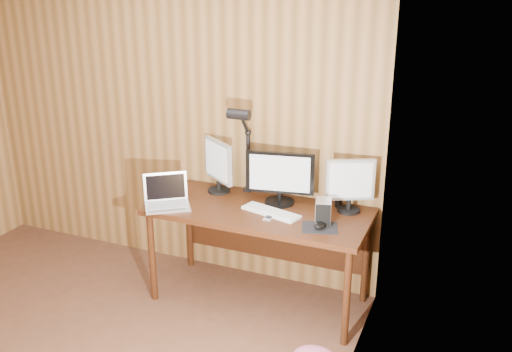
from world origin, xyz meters
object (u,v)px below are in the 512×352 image
Objects in this scene: desk_lamp at (243,138)px; laptop at (167,198)px; phone at (269,217)px; mouse at (320,225)px; monitor_right at (350,184)px; keyboard at (271,212)px; monitor_left at (218,165)px; hard_drive at (323,212)px; monitor_center at (280,177)px; desk at (262,221)px; speaker at (339,198)px.

laptop is at bearing -154.73° from desk_lamp.
phone is at bearing -30.66° from laptop.
laptop reaches higher than mouse.
phone is at bearing -170.70° from monitor_right.
mouse is at bearing -33.07° from laptop.
laptop reaches higher than keyboard.
monitor_right is at bearing 51.37° from mouse.
monitor_left reaches higher than hard_drive.
monitor_right is (1.02, 0.00, -0.01)m from monitor_left.
monitor_center is at bearing 96.23° from phone.
hard_drive is (0.39, -0.22, -0.12)m from monitor_center.
keyboard reaches higher than desk.
hard_drive is at bearing 72.08° from mouse.
desk is 3.50× the size of keyboard.
keyboard is 4.27× the size of phone.
phone is (-0.37, 0.02, -0.02)m from mouse.
desk_lamp is at bearing 143.97° from hard_drive.
monitor_center is at bearing 30.40° from monitor_left.
monitor_center is 0.46m from hard_drive.
desk is 14.96× the size of phone.
monitor_left is at bearing 164.88° from monitor_center.
monitor_center is at bearing -10.54° from laptop.
speaker is at bearing 121.45° from monitor_right.
desk is at bearing -51.82° from desk_lamp.
desk is 4.01× the size of laptop.
monitor_right is at bearing -33.55° from speaker.
hard_drive is (1.14, 0.13, 0.03)m from laptop.
monitor_right is 0.53× the size of desk_lamp.
desk is 0.58m from speaker.
desk is at bearing 124.05° from phone.
desk is 2.19× the size of desk_lamp.
speaker is at bearing 45.46° from phone.
monitor_right is (0.61, 0.13, 0.33)m from desk.
monitor_center reaches higher than desk.
monitor_right is at bearing 41.03° from keyboard.
monitor_right is 0.59m from keyboard.
monitor_right is (0.51, 0.04, 0.01)m from monitor_center.
monitor_right is at bearing -5.65° from monitor_center.
hard_drive reaches higher than keyboard.
phone is (0.78, 0.06, -0.05)m from laptop.
speaker is at bearing 66.15° from mouse.
hard_drive reaches higher than desk.
monitor_center is 0.53m from mouse.
hard_drive reaches higher than mouse.
keyboard is (-0.50, -0.24, -0.20)m from monitor_right.
keyboard is at bearing -98.41° from monitor_center.
monitor_left is 3.83× the size of phone.
laptop is at bearing 171.69° from hard_drive.
phone is (0.54, -0.32, -0.21)m from monitor_left.
monitor_center is 0.35m from phone.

